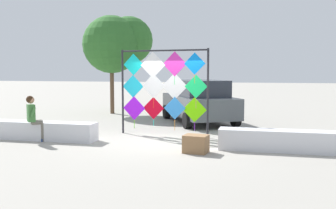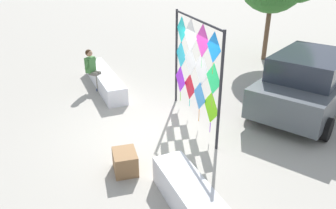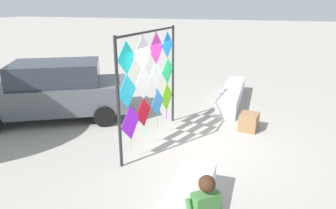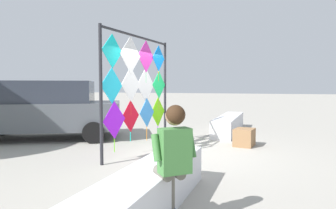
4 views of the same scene
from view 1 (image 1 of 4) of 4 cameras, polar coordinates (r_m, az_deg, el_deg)
ground at (r=11.68m, az=-1.43°, el=-5.64°), size 120.00×120.00×0.00m
plaza_ledge_left at (r=12.70m, az=-18.55°, el=-3.73°), size 3.67×0.64×0.57m
plaza_ledge_right at (r=10.80m, az=17.45°, el=-5.22°), size 3.67×0.64×0.57m
kite_display_rack at (r=12.70m, az=-0.67°, el=2.99°), size 3.08×0.37×2.89m
seated_vendor at (r=12.29m, az=-19.44°, el=-1.50°), size 0.68×0.67×1.42m
parked_car at (r=16.01m, az=4.65°, el=0.52°), size 3.91×4.98×1.78m
cardboard_box_large at (r=10.17m, az=4.20°, el=-5.90°), size 0.68×0.57×0.47m
tree_palm_like at (r=19.76m, az=-7.79°, el=9.04°), size 3.36×3.34×4.96m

